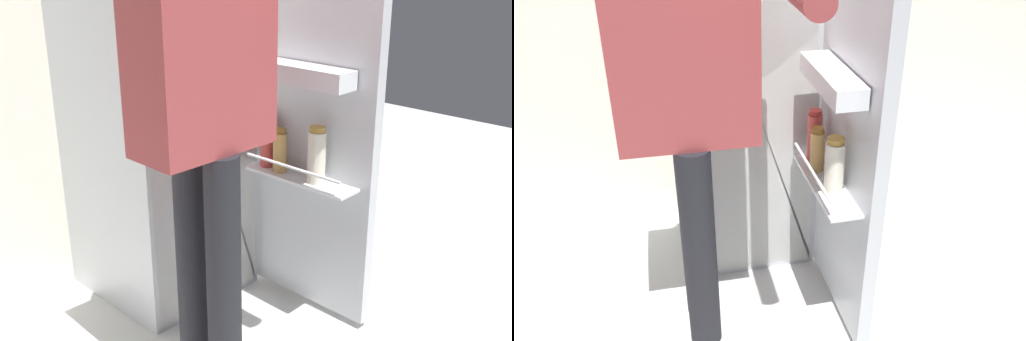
{
  "view_description": "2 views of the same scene",
  "coord_description": "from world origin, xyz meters",
  "views": [
    {
      "loc": [
        -1.49,
        -1.43,
        1.47
      ],
      "look_at": [
        0.0,
        -0.01,
        0.69
      ],
      "focal_mm": 42.81,
      "sensor_mm": 36.0,
      "label": 1
    },
    {
      "loc": [
        -0.36,
        -1.68,
        1.64
      ],
      "look_at": [
        0.03,
        0.0,
        0.66
      ],
      "focal_mm": 38.32,
      "sensor_mm": 36.0,
      "label": 2
    }
  ],
  "objects": [
    {
      "name": "person",
      "position": [
        -0.25,
        -0.03,
        1.01
      ],
      "size": [
        0.55,
        0.77,
        1.68
      ],
      "color": "black",
      "rests_on": "ground_plane"
    },
    {
      "name": "ground_plane",
      "position": [
        0.0,
        0.0,
        0.0
      ],
      "size": [
        7.0,
        7.0,
        0.0
      ],
      "primitive_type": "plane",
      "color": "silver"
    },
    {
      "name": "refrigerator",
      "position": [
        0.02,
        0.51,
        0.89
      ],
      "size": [
        0.63,
        1.18,
        1.78
      ],
      "color": "silver",
      "rests_on": "ground_plane"
    }
  ]
}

